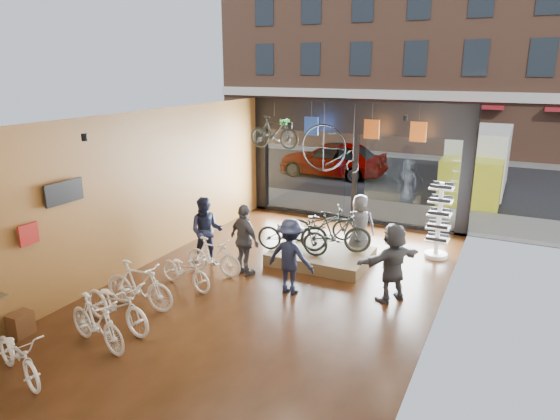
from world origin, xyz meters
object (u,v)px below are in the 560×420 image
Objects in this scene: display_bike_mid at (336,232)px; penny_farthing at (332,150)px; customer_4 at (360,225)px; customer_5 at (393,262)px; floor_bike_5 at (213,256)px; street_car at (333,159)px; floor_bike_4 at (185,270)px; display_platform at (321,256)px; customer_2 at (245,240)px; floor_bike_2 at (116,304)px; floor_bike_3 at (139,285)px; display_bike_left at (292,234)px; display_bike_right at (321,224)px; box_truck at (476,164)px; floor_bike_1 at (97,322)px; floor_bike_0 at (18,355)px; customer_3 at (291,256)px; sunglasses_rack at (439,221)px; hung_bike at (274,133)px; customer_1 at (206,231)px.

penny_farthing is at bearing 2.42° from display_bike_mid.
customer_5 is (1.41, -2.24, 0.04)m from customer_4.
penny_farthing is (1.44, 4.07, 2.05)m from floor_bike_5.
street_car is 3.06× the size of floor_bike_4.
display_platform is at bearing -85.82° from customer_5.
floor_bike_5 is at bearing 50.64° from customer_2.
floor_bike_3 is (-0.17, 0.82, 0.02)m from floor_bike_2.
display_bike_left is (1.57, 2.31, 0.37)m from floor_bike_4.
display_bike_right is at bearing -16.59° from floor_bike_4.
floor_bike_5 is at bearing -46.17° from customer_5.
customer_4 is (-2.08, -7.92, -0.42)m from box_truck.
floor_bike_3 is (-0.34, 1.49, 0.02)m from floor_bike_1.
customer_4 reaches higher than floor_bike_0.
display_bike_right is (1.80, 6.17, 0.29)m from floor_bike_1.
display_bike_mid is at bearing -30.03° from floor_bike_4.
customer_3 reaches higher than floor_bike_1.
display_bike_right is (-3.07, -8.10, -0.47)m from box_truck.
floor_bike_1 is 1.05× the size of floor_bike_5.
customer_4 is (2.89, 3.63, 0.41)m from floor_bike_4.
customer_5 reaches higher than floor_bike_2.
display_bike_right is at bearing -145.70° from sunglasses_rack.
floor_bike_3 is 3.98m from display_bike_left.
hung_bike reaches higher than display_bike_right.
display_bike_mid is (2.44, 5.51, 0.35)m from floor_bike_1.
street_car is at bearing -0.38° from display_bike_mid.
display_bike_left is (-3.39, -9.25, -0.46)m from box_truck.
penny_farthing reaches higher than customer_3.
floor_bike_1 is 6.43m from display_bike_right.
customer_2 is at bearing -124.75° from sunglasses_rack.
customer_3 is at bearing -108.81° from sunglasses_rack.
floor_bike_4 is at bearing 5.21° from street_car.
display_platform is at bearing -107.43° from customer_2.
floor_bike_3 is 0.84× the size of sunglasses_rack.
display_bike_right is at bearing -110.74° from box_truck.
customer_1 is (-0.06, 5.36, 0.44)m from floor_bike_0.
floor_bike_1 is at bearing -155.39° from floor_bike_2.
customer_5 reaches higher than street_car.
floor_bike_1 is at bearing 179.28° from floor_bike_5.
customer_1 is at bearing 104.19° from display_bike_right.
box_truck is 3.57× the size of display_bike_mid.
floor_bike_4 is at bearing 23.21° from customer_3.
hung_bike is at bearing -126.97° from box_truck.
customer_1 reaches higher than display_platform.
sunglasses_rack is at bearing -10.27° from penny_farthing.
customer_2 is (-1.34, -1.53, 0.71)m from display_platform.
street_car is 2.85× the size of customer_3.
hung_bike is (0.99, -7.80, 2.11)m from street_car.
customer_2 is (0.68, 0.34, 0.41)m from floor_bike_5.
display_platform is (2.08, 5.46, -0.33)m from floor_bike_1.
customer_3 is at bearing -104.28° from box_truck.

